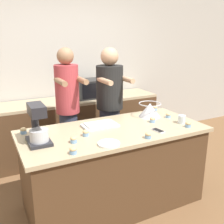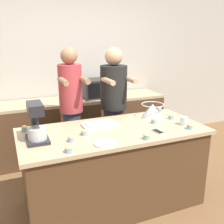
{
  "view_description": "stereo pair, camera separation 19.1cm",
  "coord_description": "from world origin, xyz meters",
  "px_view_note": "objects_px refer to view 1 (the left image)",
  "views": [
    {
      "loc": [
        -1.2,
        -2.31,
        1.86
      ],
      "look_at": [
        0.0,
        0.04,
        1.08
      ],
      "focal_mm": 42.0,
      "sensor_mm": 36.0,
      "label": 1
    },
    {
      "loc": [
        -1.02,
        -2.39,
        1.86
      ],
      "look_at": [
        0.0,
        0.04,
        1.08
      ],
      "focal_mm": 42.0,
      "sensor_mm": 36.0,
      "label": 2
    }
  ],
  "objects_px": {
    "small_plate": "(109,144)",
    "mixing_bowl": "(150,109)",
    "drinking_glass": "(182,119)",
    "cupcake_7": "(23,131)",
    "cell_phone": "(158,130)",
    "cupcake_6": "(188,124)",
    "baking_tray": "(100,125)",
    "cupcake_5": "(86,133)",
    "cupcake_0": "(168,115)",
    "cupcake_2": "(152,120)",
    "cupcake_4": "(73,150)",
    "person_left": "(68,113)",
    "stand_mixer": "(38,126)",
    "cupcake_8": "(148,135)",
    "cupcake_3": "(155,108)",
    "microwave_oven": "(92,88)",
    "cupcake_1": "(74,139)",
    "person_right": "(110,109)"
  },
  "relations": [
    {
      "from": "small_plate",
      "to": "cupcake_7",
      "type": "xyz_separation_m",
      "value": [
        -0.65,
        0.64,
        0.02
      ]
    },
    {
      "from": "cupcake_0",
      "to": "cupcake_2",
      "type": "xyz_separation_m",
      "value": [
        -0.27,
        -0.06,
        0.0
      ]
    },
    {
      "from": "cupcake_8",
      "to": "stand_mixer",
      "type": "bearing_deg",
      "value": 159.21
    },
    {
      "from": "cupcake_2",
      "to": "cupcake_4",
      "type": "bearing_deg",
      "value": -160.66
    },
    {
      "from": "cell_phone",
      "to": "cupcake_8",
      "type": "xyz_separation_m",
      "value": [
        -0.2,
        -0.12,
        0.03
      ]
    },
    {
      "from": "drinking_glass",
      "to": "cupcake_3",
      "type": "relative_size",
      "value": 1.47
    },
    {
      "from": "cell_phone",
      "to": "cupcake_0",
      "type": "distance_m",
      "value": 0.5
    },
    {
      "from": "person_left",
      "to": "cupcake_3",
      "type": "bearing_deg",
      "value": -16.26
    },
    {
      "from": "person_left",
      "to": "drinking_glass",
      "type": "xyz_separation_m",
      "value": [
        1.05,
        -0.88,
        0.02
      ]
    },
    {
      "from": "person_left",
      "to": "microwave_oven",
      "type": "distance_m",
      "value": 0.98
    },
    {
      "from": "cupcake_0",
      "to": "cupcake_2",
      "type": "height_order",
      "value": "same"
    },
    {
      "from": "cupcake_6",
      "to": "cupcake_7",
      "type": "height_order",
      "value": "same"
    },
    {
      "from": "person_left",
      "to": "drinking_glass",
      "type": "distance_m",
      "value": 1.37
    },
    {
      "from": "cupcake_8",
      "to": "cupcake_4",
      "type": "bearing_deg",
      "value": -179.97
    },
    {
      "from": "person_left",
      "to": "cupcake_1",
      "type": "height_order",
      "value": "person_left"
    },
    {
      "from": "baking_tray",
      "to": "cupcake_4",
      "type": "bearing_deg",
      "value": -132.95
    },
    {
      "from": "person_right",
      "to": "stand_mixer",
      "type": "relative_size",
      "value": 4.6
    },
    {
      "from": "person_right",
      "to": "cupcake_8",
      "type": "bearing_deg",
      "value": -96.46
    },
    {
      "from": "stand_mixer",
      "to": "cupcake_6",
      "type": "relative_size",
      "value": 5.8
    },
    {
      "from": "mixing_bowl",
      "to": "cupcake_8",
      "type": "bearing_deg",
      "value": -125.69
    },
    {
      "from": "drinking_glass",
      "to": "cupcake_7",
      "type": "bearing_deg",
      "value": 163.88
    },
    {
      "from": "cell_phone",
      "to": "cupcake_6",
      "type": "relative_size",
      "value": 2.38
    },
    {
      "from": "microwave_oven",
      "to": "cupcake_1",
      "type": "height_order",
      "value": "microwave_oven"
    },
    {
      "from": "cupcake_5",
      "to": "cupcake_7",
      "type": "xyz_separation_m",
      "value": [
        -0.54,
        0.35,
        0.0
      ]
    },
    {
      "from": "cupcake_6",
      "to": "cupcake_7",
      "type": "bearing_deg",
      "value": 159.48
    },
    {
      "from": "stand_mixer",
      "to": "drinking_glass",
      "type": "xyz_separation_m",
      "value": [
        1.56,
        -0.17,
        -0.12
      ]
    },
    {
      "from": "stand_mixer",
      "to": "cell_phone",
      "type": "distance_m",
      "value": 1.21
    },
    {
      "from": "cupcake_0",
      "to": "mixing_bowl",
      "type": "bearing_deg",
      "value": 140.99
    },
    {
      "from": "person_right",
      "to": "cupcake_3",
      "type": "height_order",
      "value": "person_right"
    },
    {
      "from": "person_left",
      "to": "cupcake_2",
      "type": "xyz_separation_m",
      "value": [
        0.77,
        -0.71,
        0.0
      ]
    },
    {
      "from": "cupcake_2",
      "to": "drinking_glass",
      "type": "bearing_deg",
      "value": -32.67
    },
    {
      "from": "cupcake_7",
      "to": "person_right",
      "type": "bearing_deg",
      "value": 19.02
    },
    {
      "from": "cupcake_0",
      "to": "cupcake_5",
      "type": "xyz_separation_m",
      "value": [
        -1.1,
        -0.1,
        0.0
      ]
    },
    {
      "from": "mixing_bowl",
      "to": "cupcake_8",
      "type": "xyz_separation_m",
      "value": [
        -0.41,
        -0.58,
        -0.06
      ]
    },
    {
      "from": "cupcake_3",
      "to": "cupcake_8",
      "type": "xyz_separation_m",
      "value": [
        -0.63,
        -0.76,
        0.0
      ]
    },
    {
      "from": "cell_phone",
      "to": "cupcake_8",
      "type": "bearing_deg",
      "value": -149.79
    },
    {
      "from": "cupcake_3",
      "to": "cupcake_8",
      "type": "distance_m",
      "value": 0.99
    },
    {
      "from": "baking_tray",
      "to": "small_plate",
      "type": "height_order",
      "value": "baking_tray"
    },
    {
      "from": "cupcake_6",
      "to": "cell_phone",
      "type": "bearing_deg",
      "value": 172.19
    },
    {
      "from": "cupcake_1",
      "to": "person_right",
      "type": "bearing_deg",
      "value": 47.0
    },
    {
      "from": "person_left",
      "to": "cupcake_4",
      "type": "height_order",
      "value": "person_left"
    },
    {
      "from": "stand_mixer",
      "to": "cupcake_8",
      "type": "xyz_separation_m",
      "value": [
        0.97,
        -0.37,
        -0.13
      ]
    },
    {
      "from": "cupcake_4",
      "to": "cupcake_0",
      "type": "bearing_deg",
      "value": 17.85
    },
    {
      "from": "drinking_glass",
      "to": "cupcake_1",
      "type": "xyz_separation_m",
      "value": [
        -1.27,
        0.02,
        -0.02
      ]
    },
    {
      "from": "small_plate",
      "to": "mixing_bowl",
      "type": "bearing_deg",
      "value": 33.24
    },
    {
      "from": "cupcake_5",
      "to": "cupcake_8",
      "type": "xyz_separation_m",
      "value": [
        0.52,
        -0.33,
        0.0
      ]
    },
    {
      "from": "stand_mixer",
      "to": "cupcake_5",
      "type": "relative_size",
      "value": 5.8
    },
    {
      "from": "baking_tray",
      "to": "cupcake_5",
      "type": "distance_m",
      "value": 0.3
    },
    {
      "from": "cupcake_5",
      "to": "cupcake_8",
      "type": "bearing_deg",
      "value": -32.69
    },
    {
      "from": "person_left",
      "to": "baking_tray",
      "type": "bearing_deg",
      "value": -72.54
    }
  ]
}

